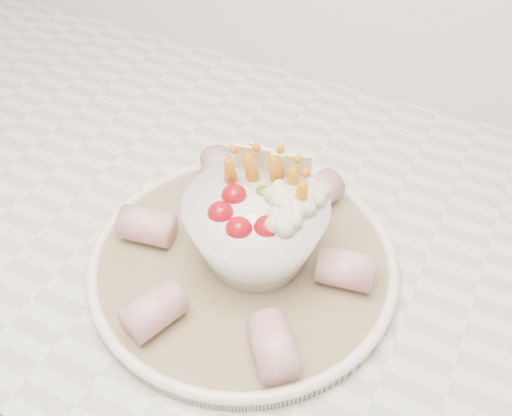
% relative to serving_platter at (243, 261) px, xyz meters
% --- Properties ---
extents(serving_platter, '(0.38, 0.38, 0.02)m').
position_rel_serving_platter_xyz_m(serving_platter, '(0.00, 0.00, 0.00)').
color(serving_platter, navy).
rests_on(serving_platter, kitchen_counter).
extents(veggie_bowl, '(0.14, 0.14, 0.11)m').
position_rel_serving_platter_xyz_m(veggie_bowl, '(0.01, 0.01, 0.05)').
color(veggie_bowl, white).
rests_on(veggie_bowl, serving_platter).
extents(cured_meat_rolls, '(0.27, 0.28, 0.04)m').
position_rel_serving_platter_xyz_m(cured_meat_rolls, '(-0.00, 0.00, 0.02)').
color(cured_meat_rolls, '#AD4F59').
rests_on(cured_meat_rolls, serving_platter).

